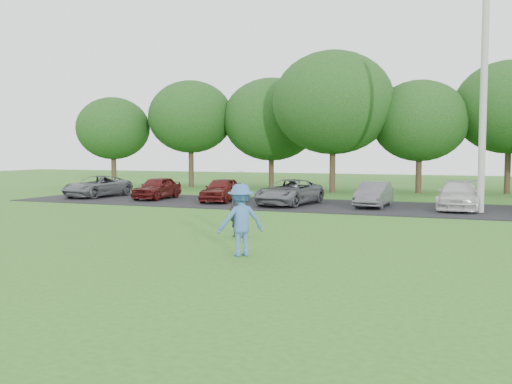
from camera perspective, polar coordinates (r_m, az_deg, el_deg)
ground at (r=14.47m, az=-5.06°, el=-6.08°), size 100.00×100.00×0.00m
parking_lot at (r=26.65m, az=7.44°, el=-1.37°), size 32.00×6.50×0.03m
utility_pole at (r=25.21m, az=21.81°, el=9.34°), size 0.28×0.28×9.95m
frisbee_player at (r=13.91m, az=-1.53°, el=-2.80°), size 1.29×1.24×2.16m
camera_bystander at (r=16.90m, az=-1.70°, el=-1.88°), size 0.60×0.44×1.58m
parked_cars at (r=26.44m, az=9.82°, el=-0.11°), size 28.86×5.18×1.25m
tree_row at (r=35.92m, az=13.65°, el=7.78°), size 42.39×9.85×8.64m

